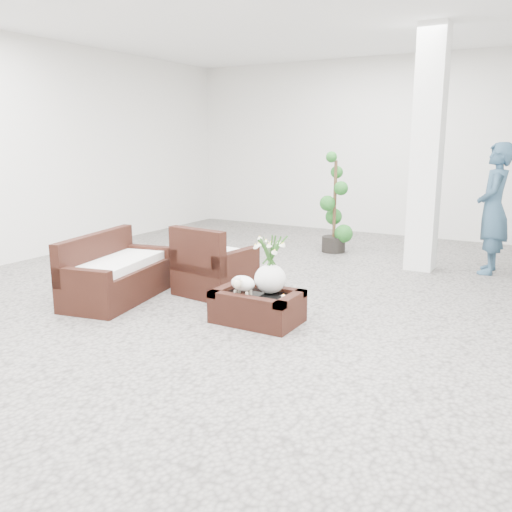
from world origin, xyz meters
The scene contains 10 objects.
ground centered at (0.00, 0.00, 0.00)m, with size 11.00×11.00×0.00m, color gray.
column centered at (1.20, 2.80, 1.75)m, with size 0.40×0.40×3.50m, color white.
coffee_table centered at (0.26, -0.52, 0.16)m, with size 0.90×0.60×0.31m, color #35170F.
sheep_figurine centered at (0.14, -0.62, 0.42)m, with size 0.28×0.23×0.21m, color white.
planter_narcissus centered at (0.36, -0.42, 0.71)m, with size 0.44×0.44×0.80m, color white, non-canonical shape.
tealight centered at (0.56, -0.50, 0.33)m, with size 0.04×0.04×0.03m, color white.
armchair centered at (-0.75, 0.18, 0.44)m, with size 0.82×0.79×0.88m, color #35170F.
loveseat centered at (-1.64, -0.63, 0.40)m, with size 1.50×0.72×0.80m, color #35170F.
topiary centered at (-0.40, 3.31, 0.84)m, with size 0.45×0.45×1.68m, color #1A511A, non-canonical shape.
shopper centered at (2.13, 3.05, 0.94)m, with size 0.69×0.45×1.88m, color #2C4961.
Camera 1 is at (3.00, -5.35, 1.95)m, focal length 38.02 mm.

